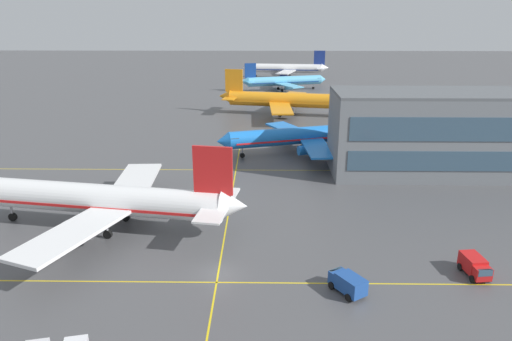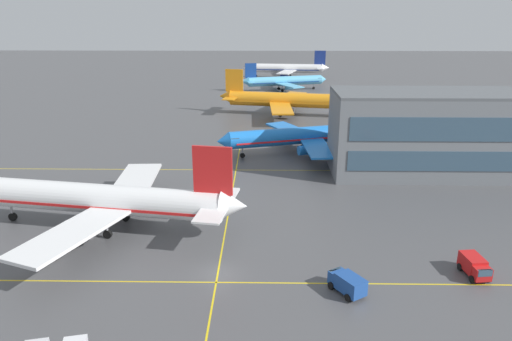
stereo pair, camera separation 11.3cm
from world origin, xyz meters
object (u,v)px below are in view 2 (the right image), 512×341
(airliner_third_row, at_px, (287,100))
(airliner_far_left_stand, at_px, (284,81))
(airliner_far_right_stand, at_px, (287,68))
(service_truck_red_van, at_px, (347,283))
(airliner_front_gate, at_px, (104,200))
(airliner_second_row, at_px, (301,136))
(service_truck_catering, at_px, (475,266))

(airliner_third_row, xyz_separation_m, airliner_far_left_stand, (0.70, 42.12, -0.75))
(airliner_third_row, xyz_separation_m, airliner_far_right_stand, (3.15, 76.60, -0.28))
(airliner_far_left_stand, relative_size, airliner_far_right_stand, 0.87)
(airliner_far_right_stand, xyz_separation_m, service_truck_red_van, (-0.98, -164.08, -2.74))
(airliner_third_row, bearing_deg, airliner_front_gate, -110.79)
(airliner_second_row, height_order, service_truck_red_van, airliner_second_row)
(airliner_far_left_stand, xyz_separation_m, service_truck_catering, (16.09, -126.05, -2.26))
(airliner_second_row, relative_size, service_truck_catering, 7.84)
(airliner_third_row, xyz_separation_m, service_truck_red_van, (2.17, -87.49, -3.01))
(airliner_second_row, relative_size, service_truck_red_van, 7.58)
(airliner_front_gate, relative_size, airliner_third_row, 1.00)
(airliner_far_left_stand, distance_m, service_truck_red_van, 129.64)
(airliner_front_gate, bearing_deg, service_truck_catering, -14.19)
(airliner_front_gate, relative_size, airliner_far_right_stand, 1.06)
(airliner_second_row, height_order, service_truck_catering, airliner_second_row)
(airliner_front_gate, xyz_separation_m, airliner_far_right_stand, (30.74, 149.29, -0.26))
(service_truck_catering, bearing_deg, airliner_second_row, 108.55)
(airliner_third_row, relative_size, service_truck_catering, 9.16)
(airliner_third_row, bearing_deg, service_truck_red_van, -88.58)
(airliner_third_row, height_order, airliner_far_right_stand, airliner_third_row)
(airliner_far_left_stand, relative_size, service_truck_red_van, 7.18)
(airliner_second_row, bearing_deg, airliner_front_gate, -128.65)
(airliner_front_gate, relative_size, service_truck_red_van, 8.83)
(airliner_far_left_stand, distance_m, airliner_far_right_stand, 34.56)
(airliner_second_row, xyz_separation_m, airliner_far_left_stand, (-0.32, 79.04, -0.21))
(service_truck_red_van, height_order, service_truck_catering, same)
(airliner_second_row, xyz_separation_m, service_truck_red_van, (1.14, -50.57, -2.47))
(service_truck_catering, bearing_deg, airliner_far_left_stand, 97.28)
(airliner_front_gate, distance_m, airliner_far_right_stand, 152.43)
(service_truck_catering, bearing_deg, airliner_far_right_stand, 94.86)
(airliner_second_row, relative_size, airliner_far_right_stand, 0.91)
(airliner_front_gate, distance_m, airliner_far_left_stand, 118.26)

